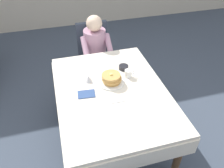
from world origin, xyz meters
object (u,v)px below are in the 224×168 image
object	(u,v)px
diner_person	(96,48)
spoon_near_edge	(119,102)
syrup_pitcher	(89,79)
cup_coffee	(128,74)
bowl_butter	(124,67)
dining_table_main	(112,97)
plate_breakfast	(111,82)
chair_diner	(94,51)
fork_left_of_plate	(94,87)
knife_right_of_plate	(129,81)
breakfast_stack	(111,78)

from	to	relation	value
diner_person	spoon_near_edge	xyz separation A→B (m)	(-0.03, -1.20, 0.07)
syrup_pitcher	cup_coffee	bearing A→B (deg)	-4.18
bowl_butter	syrup_pitcher	bearing A→B (deg)	-164.04
dining_table_main	spoon_near_edge	bearing A→B (deg)	-84.06
bowl_butter	plate_breakfast	bearing A→B (deg)	-134.88
dining_table_main	syrup_pitcher	distance (m)	0.31
chair_diner	plate_breakfast	distance (m)	1.07
cup_coffee	spoon_near_edge	world-z (taller)	cup_coffee
syrup_pitcher	plate_breakfast	bearing A→B (deg)	-20.13
fork_left_of_plate	knife_right_of_plate	xyz separation A→B (m)	(0.38, 0.00, 0.00)
chair_diner	syrup_pitcher	distance (m)	1.03
bowl_butter	chair_diner	bearing A→B (deg)	102.17
fork_left_of_plate	breakfast_stack	bearing A→B (deg)	-87.65
plate_breakfast	bowl_butter	size ratio (longest dim) A/B	2.55
dining_table_main	spoon_near_edge	xyz separation A→B (m)	(0.02, -0.19, 0.09)
chair_diner	knife_right_of_plate	world-z (taller)	chair_diner
bowl_butter	dining_table_main	bearing A→B (deg)	-125.07
chair_diner	cup_coffee	size ratio (longest dim) A/B	8.23
cup_coffee	dining_table_main	bearing A→B (deg)	-143.47
chair_diner	breakfast_stack	size ratio (longest dim) A/B	4.43
plate_breakfast	knife_right_of_plate	world-z (taller)	plate_breakfast
breakfast_stack	cup_coffee	xyz separation A→B (m)	(0.20, 0.05, -0.02)
chair_diner	bowl_butter	xyz separation A→B (m)	(0.18, -0.84, 0.23)
syrup_pitcher	knife_right_of_plate	bearing A→B (deg)	-13.85
dining_table_main	fork_left_of_plate	xyz separation A→B (m)	(-0.16, 0.10, 0.09)
cup_coffee	spoon_near_edge	distance (m)	0.42
diner_person	plate_breakfast	size ratio (longest dim) A/B	4.00
diner_person	syrup_pitcher	world-z (taller)	diner_person
plate_breakfast	fork_left_of_plate	distance (m)	0.19
cup_coffee	bowl_butter	bearing A→B (deg)	91.67
plate_breakfast	fork_left_of_plate	world-z (taller)	plate_breakfast
fork_left_of_plate	knife_right_of_plate	distance (m)	0.38
plate_breakfast	cup_coffee	distance (m)	0.22
plate_breakfast	bowl_butter	xyz separation A→B (m)	(0.20, 0.20, 0.01)
bowl_butter	knife_right_of_plate	bearing A→B (deg)	-93.44
bowl_butter	syrup_pitcher	world-z (taller)	syrup_pitcher
chair_diner	breakfast_stack	world-z (taller)	chair_diner
diner_person	bowl_butter	size ratio (longest dim) A/B	10.18
breakfast_stack	fork_left_of_plate	bearing A→B (deg)	-175.26
bowl_butter	fork_left_of_plate	bearing A→B (deg)	-150.31
chair_diner	breakfast_stack	bearing A→B (deg)	88.98
diner_person	fork_left_of_plate	xyz separation A→B (m)	(-0.21, -0.91, 0.07)
knife_right_of_plate	dining_table_main	bearing A→B (deg)	110.21
chair_diner	bowl_butter	bearing A→B (deg)	102.17
chair_diner	knife_right_of_plate	distance (m)	1.10
diner_person	plate_breakfast	bearing A→B (deg)	88.59
diner_person	spoon_near_edge	world-z (taller)	diner_person
breakfast_stack	chair_diner	bearing A→B (deg)	88.98
dining_table_main	cup_coffee	distance (m)	0.32
breakfast_stack	knife_right_of_plate	size ratio (longest dim) A/B	1.05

